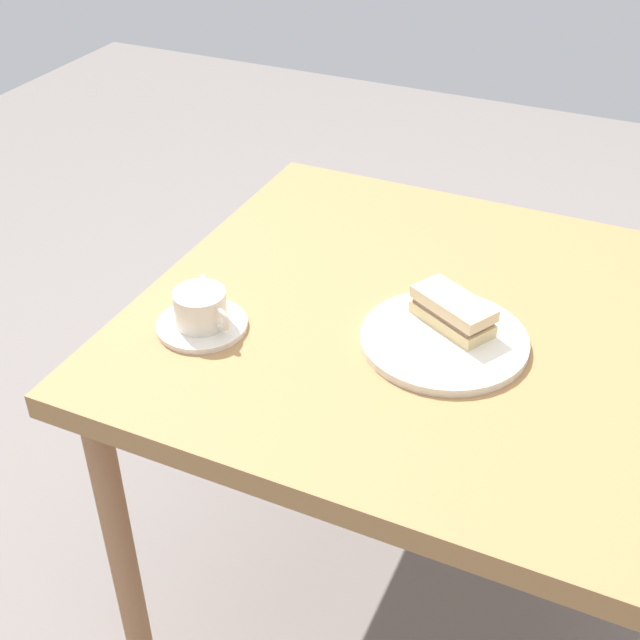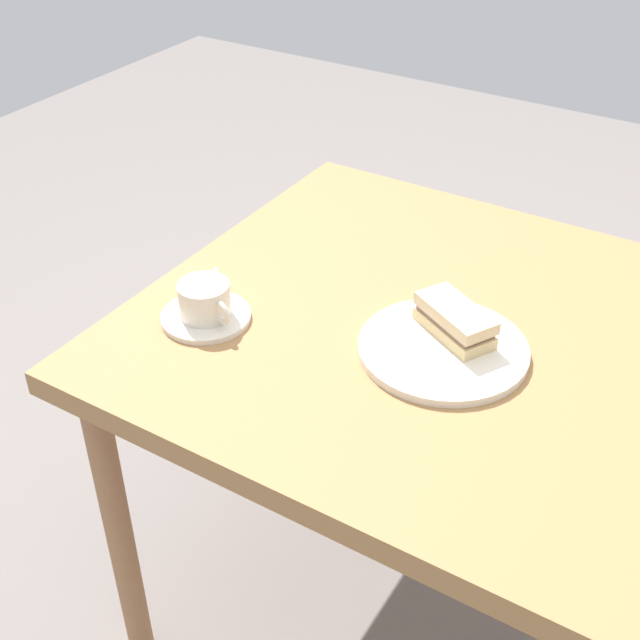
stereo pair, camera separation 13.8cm
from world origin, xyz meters
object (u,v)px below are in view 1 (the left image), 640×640
spoon (202,295)px  coffee_cup (201,307)px  sandwich_plate (441,339)px  coffee_saucer (202,325)px  sandwich_front (454,311)px  dining_table (452,357)px

spoon → coffee_cup: bearing=121.0°
sandwich_plate → coffee_saucer: 0.40m
sandwich_front → coffee_saucer: bearing=23.1°
dining_table → coffee_saucer: 0.44m
dining_table → sandwich_plate: 0.11m
dining_table → sandwich_front: bearing=94.5°
dining_table → sandwich_front: (-0.00, 0.03, 0.12)m
coffee_cup → dining_table: bearing=-153.2°
dining_table → spoon: size_ratio=11.78×
sandwich_plate → coffee_saucer: size_ratio=1.80×
sandwich_plate → coffee_cup: size_ratio=2.44×
sandwich_plate → spoon: 0.42m
coffee_saucer → spoon: bearing=-59.8°
coffee_saucer → sandwich_plate: bearing=-161.6°
spoon → dining_table: bearing=-163.7°
sandwich_plate → sandwich_front: (-0.01, -0.04, 0.03)m
sandwich_plate → sandwich_front: size_ratio=1.76×
sandwich_plate → coffee_saucer: bearing=18.4°
sandwich_plate → coffee_cup: coffee_cup is taller
coffee_saucer → spoon: size_ratio=1.69×
dining_table → coffee_cup: 0.44m
sandwich_plate → coffee_saucer: sandwich_plate is taller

